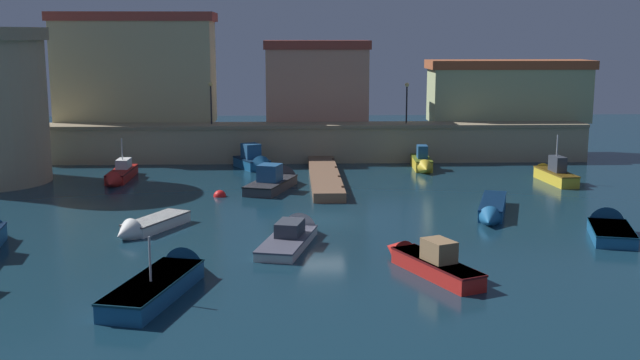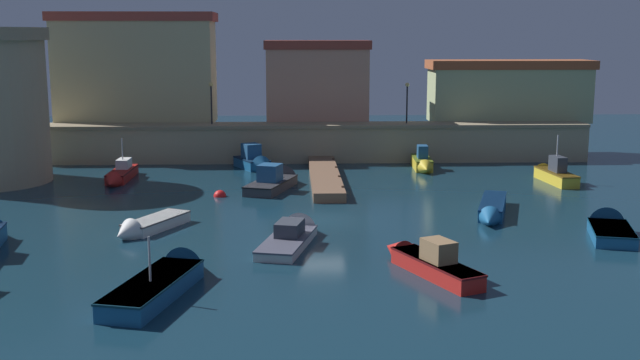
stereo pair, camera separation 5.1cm
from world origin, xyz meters
The scene contains 18 objects.
ground_plane centered at (0.00, 0.00, 0.00)m, with size 109.61×109.61×0.00m, color #112D3D.
quay_wall centered at (0.00, 19.56, 1.47)m, with size 42.42×2.89×2.92m.
old_town_backdrop centered at (-2.88, 23.07, 6.32)m, with size 43.04×4.87×8.71m.
pier_dock centered at (0.68, 11.14, 0.30)m, with size 1.91×14.26×0.70m.
quay_lamp_0 centered at (-7.64, 19.56, 5.06)m, with size 0.32×0.32×3.20m.
quay_lamp_1 centered at (7.34, 19.56, 5.02)m, with size 0.32×0.32×3.12m.
moored_boat_0 centered at (7.93, 15.25, 0.54)m, with size 1.41×5.01×1.91m.
moored_boat_1 centered at (-4.23, 15.95, 0.56)m, with size 3.25×4.37×2.20m.
moored_boat_2 centered at (-2.51, 9.09, 0.45)m, with size 3.78×6.68×2.24m.
moored_boat_3 centered at (-8.74, -2.37, 0.30)m, with size 3.50×5.18×1.32m.
moored_boat_4 centered at (13.93, -3.63, 0.32)m, with size 3.01×5.19×1.74m.
moored_boat_6 centered at (9.23, 0.52, 0.37)m, with size 3.21×6.90×1.17m.
moored_boat_7 centered at (-6.36, -11.19, 0.39)m, with size 3.46×7.37×2.88m.
moored_boat_8 centered at (3.97, -9.36, 0.48)m, with size 3.66×6.29×1.77m.
moored_boat_9 centered at (-1.44, -4.12, 0.31)m, with size 3.20×6.86×1.70m.
moored_boat_11 centered at (-13.03, 11.57, 0.43)m, with size 1.29×6.10×2.99m.
moored_boat_13 centered at (15.85, 10.50, 0.54)m, with size 1.74×5.78×3.37m.
mooring_buoy_0 centered at (-5.89, 6.27, 0.00)m, with size 0.77×0.77×0.77m, color red.
Camera 2 is at (-1.47, -39.83, 9.53)m, focal length 43.56 mm.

